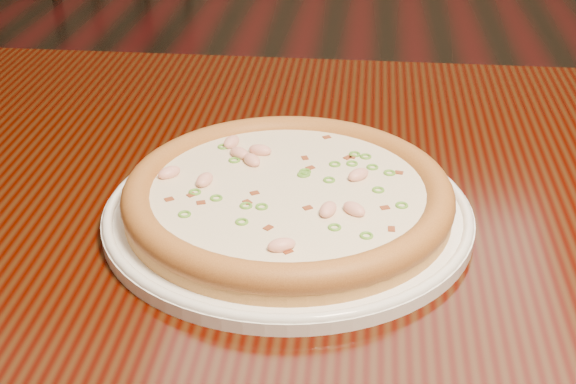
# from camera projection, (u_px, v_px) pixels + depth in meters

# --- Properties ---
(hero_table) EXTENTS (1.20, 0.80, 0.75)m
(hero_table) POSITION_uv_depth(u_px,v_px,m) (406.00, 281.00, 0.85)
(hero_table) COLOR black
(hero_table) RESTS_ON ground
(plate) EXTENTS (0.35, 0.35, 0.02)m
(plate) POSITION_uv_depth(u_px,v_px,m) (288.00, 212.00, 0.76)
(plate) COLOR white
(plate) RESTS_ON hero_table
(pizza) EXTENTS (0.31, 0.31, 0.03)m
(pizza) POSITION_uv_depth(u_px,v_px,m) (288.00, 195.00, 0.75)
(pizza) COLOR tan
(pizza) RESTS_ON plate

